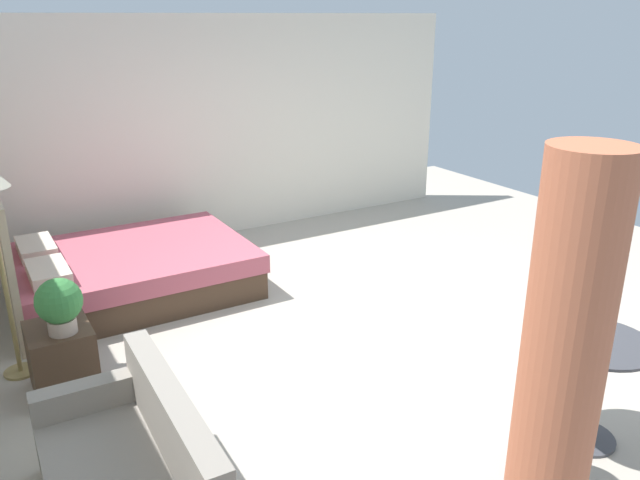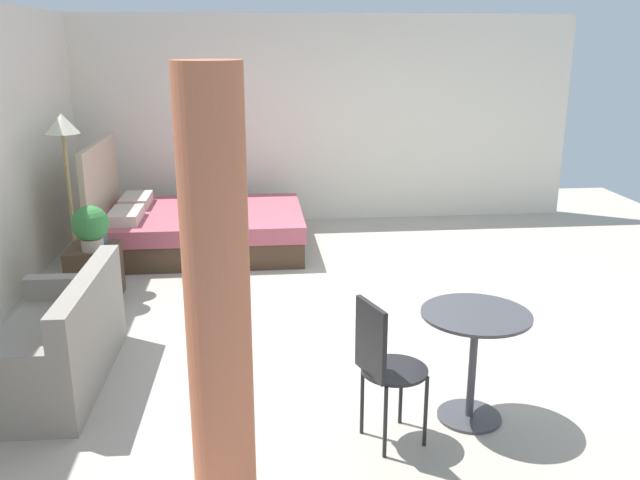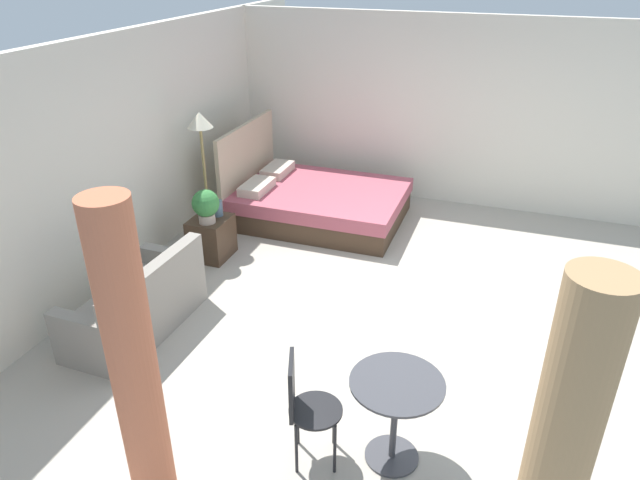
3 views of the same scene
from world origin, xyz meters
TOP-DOWN VIEW (x-y plane):
  - ground_plane at (0.00, 0.00)m, footprint 9.28×9.55m
  - wall_right at (3.14, 0.00)m, footprint 0.12×6.55m
  - bed at (1.82, 1.65)m, footprint 1.70×2.28m
  - couch at (-1.28, 2.39)m, footprint 1.51×0.76m
  - nightstand at (0.34, 2.48)m, footprint 0.50×0.44m
  - potted_plant at (0.24, 2.45)m, footprint 0.33×0.33m
  - vase at (0.46, 2.43)m, footprint 0.13×0.13m
  - floor_lamp at (0.77, 2.74)m, footprint 0.31×0.31m
  - balcony_table at (-2.04, -0.37)m, footprint 0.68×0.68m
  - cafe_chair_near_window at (-2.26, 0.26)m, footprint 0.51×0.51m
  - curtain_right at (-2.89, 1.16)m, footprint 0.30×0.30m

SIDE VIEW (x-z plane):
  - ground_plane at x=0.00m, z-range -0.02..0.00m
  - nightstand at x=0.34m, z-range 0.00..0.51m
  - bed at x=1.82m, z-range -0.37..0.91m
  - couch at x=-1.28m, z-range -0.12..0.67m
  - balcony_table at x=-2.04m, z-range 0.15..0.88m
  - cafe_chair_near_window at x=-2.26m, z-range 0.09..1.01m
  - vase at x=0.46m, z-range 0.51..0.71m
  - potted_plant at x=0.24m, z-range 0.54..0.95m
  - curtain_right at x=-2.89m, z-range 0.00..2.27m
  - wall_right at x=3.14m, z-range 0.00..2.68m
  - floor_lamp at x=0.77m, z-range 0.58..2.28m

